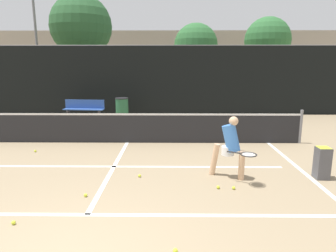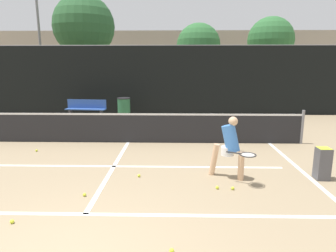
# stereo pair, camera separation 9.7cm
# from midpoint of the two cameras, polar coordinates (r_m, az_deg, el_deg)

# --- Properties ---
(court_baseline_near) EXTENTS (11.00, 0.10, 0.01)m
(court_baseline_near) POSITION_cam_midpoint_polar(r_m,az_deg,el_deg) (5.43, -14.96, -15.91)
(court_baseline_near) COLOR white
(court_baseline_near) RESTS_ON ground
(court_service_line) EXTENTS (8.25, 0.10, 0.01)m
(court_service_line) POSITION_cam_midpoint_polar(r_m,az_deg,el_deg) (7.57, -9.91, -7.56)
(court_service_line) COLOR white
(court_service_line) RESTS_ON ground
(court_center_mark) EXTENTS (0.10, 4.68, 0.01)m
(court_center_mark) POSITION_cam_midpoint_polar(r_m,az_deg,el_deg) (7.52, -9.99, -7.70)
(court_center_mark) COLOR white
(court_center_mark) RESTS_ON ground
(court_sideline_right) EXTENTS (0.10, 5.68, 0.01)m
(court_sideline_right) POSITION_cam_midpoint_polar(r_m,az_deg,el_deg) (7.98, 23.99, -7.41)
(court_sideline_right) COLOR white
(court_sideline_right) RESTS_ON ground
(net) EXTENTS (11.09, 0.09, 1.07)m
(net) POSITION_cam_midpoint_polar(r_m,az_deg,el_deg) (9.60, -7.39, -0.16)
(net) COLOR slate
(net) RESTS_ON ground
(fence_back) EXTENTS (24.00, 0.06, 3.34)m
(fence_back) POSITION_cam_midpoint_polar(r_m,az_deg,el_deg) (14.81, -4.32, 8.65)
(fence_back) COLOR black
(fence_back) RESTS_ON ground
(player_practicing) EXTENTS (0.98, 0.92, 1.39)m
(player_practicing) POSITION_cam_midpoint_polar(r_m,az_deg,el_deg) (6.68, 12.09, -3.59)
(player_practicing) COLOR #DBAD84
(player_practicing) RESTS_ON ground
(tennis_ball_scattered_0) EXTENTS (0.07, 0.07, 0.07)m
(tennis_ball_scattered_0) POSITION_cam_midpoint_polar(r_m,az_deg,el_deg) (9.42, -23.49, -4.30)
(tennis_ball_scattered_0) COLOR #D1E033
(tennis_ball_scattered_0) RESTS_ON ground
(tennis_ball_scattered_1) EXTENTS (0.07, 0.07, 0.07)m
(tennis_ball_scattered_1) POSITION_cam_midpoint_polar(r_m,az_deg,el_deg) (6.81, -5.14, -9.38)
(tennis_ball_scattered_1) COLOR #D1E033
(tennis_ball_scattered_1) RESTS_ON ground
(tennis_ball_scattered_2) EXTENTS (0.07, 0.07, 0.07)m
(tennis_ball_scattered_2) POSITION_cam_midpoint_polar(r_m,az_deg,el_deg) (4.36, 1.40, -22.65)
(tennis_ball_scattered_2) COLOR #D1E033
(tennis_ball_scattered_2) RESTS_ON ground
(tennis_ball_scattered_3) EXTENTS (0.07, 0.07, 0.07)m
(tennis_ball_scattered_3) POSITION_cam_midpoint_polar(r_m,az_deg,el_deg) (6.08, -15.17, -12.51)
(tennis_ball_scattered_3) COLOR #D1E033
(tennis_ball_scattered_3) RESTS_ON ground
(tennis_ball_scattered_4) EXTENTS (0.07, 0.07, 0.07)m
(tennis_ball_scattered_4) POSITION_cam_midpoint_polar(r_m,az_deg,el_deg) (5.56, -27.11, -15.89)
(tennis_ball_scattered_4) COLOR #D1E033
(tennis_ball_scattered_4) RESTS_ON ground
(tennis_ball_scattered_5) EXTENTS (0.07, 0.07, 0.07)m
(tennis_ball_scattered_5) POSITION_cam_midpoint_polar(r_m,az_deg,el_deg) (6.30, 12.67, -11.49)
(tennis_ball_scattered_5) COLOR #D1E033
(tennis_ball_scattered_5) RESTS_ON ground
(tennis_ball_scattered_6) EXTENTS (0.07, 0.07, 0.07)m
(tennis_ball_scattered_6) POSITION_cam_midpoint_polar(r_m,az_deg,el_deg) (6.27, 9.81, -11.46)
(tennis_ball_scattered_6) COLOR #D1E033
(tennis_ball_scattered_6) RESTS_ON ground
(ball_hopper) EXTENTS (0.28, 0.28, 0.71)m
(ball_hopper) POSITION_cam_midpoint_polar(r_m,az_deg,el_deg) (7.40, 27.70, -6.23)
(ball_hopper) COLOR #4C4C51
(ball_hopper) RESTS_ON ground
(courtside_bench) EXTENTS (1.87, 0.55, 0.86)m
(courtside_bench) POSITION_cam_midpoint_polar(r_m,az_deg,el_deg) (14.20, -15.13, 3.30)
(courtside_bench) COLOR #2D519E
(courtside_bench) RESTS_ON ground
(trash_bin) EXTENTS (0.61, 0.61, 0.93)m
(trash_bin) POSITION_cam_midpoint_polar(r_m,az_deg,el_deg) (14.03, -8.20, 3.46)
(trash_bin) COLOR #28603D
(trash_bin) RESTS_ON ground
(parked_car) EXTENTS (1.70, 4.28, 1.38)m
(parked_car) POSITION_cam_midpoint_polar(r_m,az_deg,el_deg) (18.06, 2.96, 5.80)
(parked_car) COLOR navy
(parked_car) RESTS_ON ground
(floodlight_mast) EXTENTS (1.10, 0.24, 7.93)m
(floodlight_mast) POSITION_cam_midpoint_polar(r_m,az_deg,el_deg) (22.28, -23.35, 17.66)
(floodlight_mast) COLOR slate
(floodlight_mast) RESTS_ON ground
(tree_west) EXTENTS (3.24, 3.24, 5.70)m
(tree_west) POSITION_cam_midpoint_polar(r_m,az_deg,el_deg) (23.22, 19.08, 15.15)
(tree_west) COLOR brown
(tree_west) RESTS_ON ground
(tree_mid) EXTENTS (3.74, 3.74, 6.58)m
(tree_mid) POSITION_cam_midpoint_polar(r_m,az_deg,el_deg) (19.96, -15.58, 17.81)
(tree_mid) COLOR brown
(tree_mid) RESTS_ON ground
(tree_east) EXTENTS (2.89, 2.89, 5.09)m
(tree_east) POSITION_cam_midpoint_polar(r_m,az_deg,el_deg) (20.65, 5.96, 14.98)
(tree_east) COLOR brown
(tree_east) RESTS_ON ground
(building_far) EXTENTS (36.00, 2.40, 5.37)m
(building_far) POSITION_cam_midpoint_polar(r_m,az_deg,el_deg) (29.36, -1.49, 12.28)
(building_far) COLOR gray
(building_far) RESTS_ON ground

